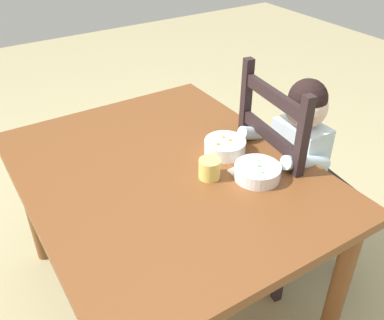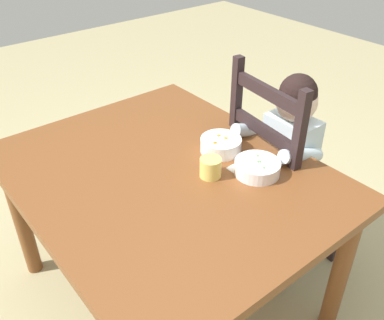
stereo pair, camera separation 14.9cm
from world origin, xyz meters
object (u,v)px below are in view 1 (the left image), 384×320
object	(u,v)px
dining_chair	(289,184)
child_figure	(294,155)
dining_table	(167,189)
bowl_of_carrots	(225,146)
bowl_of_peas	(257,171)
drinking_cup	(209,169)
spoon	(235,158)

from	to	relation	value
dining_chair	child_figure	distance (m)	0.16
dining_table	bowl_of_carrots	world-z (taller)	bowl_of_carrots
dining_chair	bowl_of_peas	distance (m)	0.40
bowl_of_peas	drinking_cup	world-z (taller)	drinking_cup
dining_chair	bowl_of_carrots	distance (m)	0.40
bowl_of_carrots	drinking_cup	world-z (taller)	drinking_cup
child_figure	bowl_of_carrots	size ratio (longest dim) A/B	5.95
child_figure	drinking_cup	bearing A→B (deg)	-89.51
drinking_cup	dining_chair	bearing A→B (deg)	91.37
child_figure	bowl_of_carrots	bearing A→B (deg)	-108.98
bowl_of_carrots	drinking_cup	size ratio (longest dim) A/B	2.07
child_figure	bowl_of_peas	world-z (taller)	child_figure
bowl_of_peas	spoon	bearing A→B (deg)	176.93
child_figure	bowl_of_peas	distance (m)	0.32
child_figure	bowl_of_carrots	distance (m)	0.32
child_figure	spoon	bearing A→B (deg)	-98.91
dining_chair	bowl_of_carrots	size ratio (longest dim) A/B	6.22
bowl_of_carrots	spoon	distance (m)	0.06
dining_table	child_figure	distance (m)	0.56
dining_chair	drinking_cup	xyz separation A→B (m)	(0.01, -0.44, 0.26)
dining_table	drinking_cup	xyz separation A→B (m)	(0.13, 0.11, 0.13)
bowl_of_peas	spoon	world-z (taller)	bowl_of_peas
dining_table	spoon	xyz separation A→B (m)	(0.08, 0.26, 0.10)
dining_chair	bowl_of_peas	bearing A→B (deg)	-70.15
child_figure	spoon	distance (m)	0.29
dining_chair	bowl_of_peas	xyz separation A→B (m)	(0.11, -0.30, 0.25)
bowl_of_carrots	drinking_cup	bearing A→B (deg)	-54.50
dining_chair	child_figure	xyz separation A→B (m)	(0.01, -0.01, 0.16)
bowl_of_peas	drinking_cup	bearing A→B (deg)	-123.48
dining_table	dining_chair	world-z (taller)	dining_chair
bowl_of_peas	drinking_cup	distance (m)	0.18
bowl_of_carrots	dining_table	bearing A→B (deg)	-95.31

